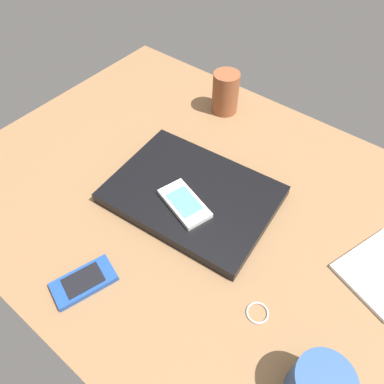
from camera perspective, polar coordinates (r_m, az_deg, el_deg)
desk_surface at (r=78.81cm, az=4.80°, el=-3.69°), size 120.00×80.00×3.00cm
laptop_closed at (r=78.64cm, az=0.00°, el=-0.35°), size 36.34×27.99×2.49cm
cell_phone_on_laptop at (r=74.80cm, az=-1.17°, el=-1.76°), size 12.85×9.08×1.21cm
cell_phone_on_desk at (r=70.96cm, az=-16.43°, el=-13.21°), size 8.94×12.40×1.33cm
pen_cup at (r=98.92cm, az=5.22°, el=15.11°), size 6.81×6.81×10.96cm
key_ring at (r=67.32cm, az=10.13°, el=-17.96°), size 3.94×3.94×0.36cm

